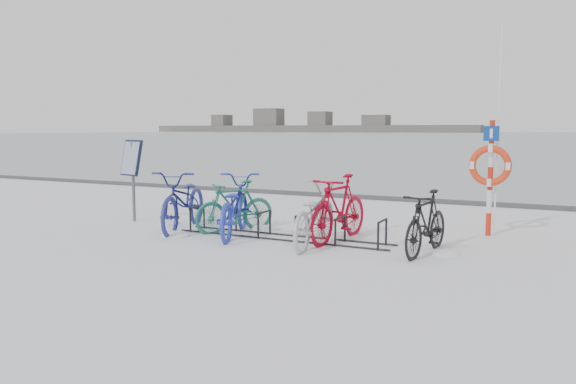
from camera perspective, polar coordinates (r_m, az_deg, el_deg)
name	(u,v)px	position (r m, az deg, el deg)	size (l,w,h in m)	color
ground	(282,238)	(9.85, -0.58, -4.72)	(900.00, 900.00, 0.00)	white
ice_sheet	(548,136)	(163.68, 24.89, 5.21)	(400.00, 298.00, 0.02)	#A3B1B8
quay_edge	(382,198)	(15.27, 9.48, -0.61)	(400.00, 0.25, 0.10)	#3F3F42
bike_rack	(282,228)	(9.81, -0.59, -3.68)	(4.00, 0.48, 0.46)	black
info_board	(132,163)	(11.93, -15.59, 2.88)	(0.60, 0.35, 1.68)	#595B5E
lifebuoy_station	(490,166)	(10.50, 19.88, 2.52)	(0.72, 0.22, 3.74)	red
shoreline	(299,127)	(296.87, 1.12, 6.65)	(180.00, 12.00, 9.50)	#4B4B4B
bike_0	(185,198)	(10.82, -10.46, -0.65)	(0.78, 2.24, 1.18)	navy
bike_1	(235,205)	(10.50, -5.41, -1.32)	(0.46, 1.64, 0.98)	#20705E
bike_2	(234,204)	(10.12, -5.50, -1.22)	(0.74, 2.14, 1.12)	#2535B4
bike_3	(314,212)	(9.25, 2.69, -2.09)	(0.71, 2.04, 1.07)	#B0B2B8
bike_4	(339,207)	(9.63, 5.21, -1.48)	(0.55, 1.94, 1.17)	#A7041D
bike_5	(426,221)	(8.85, 13.88, -2.87)	(0.47, 1.68, 1.01)	black
snow_drifts	(253,236)	(10.11, -3.63, -4.43)	(5.95, 1.78, 0.18)	white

